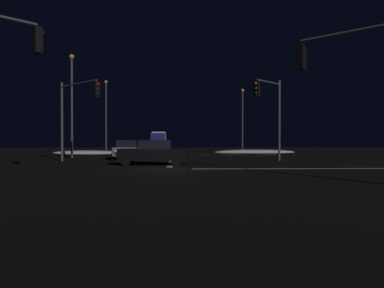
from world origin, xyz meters
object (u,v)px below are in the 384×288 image
object	(u,v)px
sedan_gray	(127,150)
streetlamp_left_near	(72,98)
sedan_black_crossing	(153,152)
traffic_signal_ne	(270,105)
sedan_silver	(148,147)
traffic_signal_nw	(76,105)
sedan_blue	(141,148)
sedan_white	(152,145)
sedan_green	(147,146)
sedan_red	(156,145)
streetlamp_right_far	(242,115)
box_truck	(159,139)
streetlamp_left_far	(106,111)
traffic_signal_se	(357,72)

from	to	relation	value
sedan_gray	streetlamp_left_near	xyz separation A→B (m)	(-5.32, 2.88, 4.51)
sedan_black_crossing	traffic_signal_ne	world-z (taller)	traffic_signal_ne
sedan_silver	traffic_signal_nw	size ratio (longest dim) A/B	0.73
sedan_blue	sedan_white	distance (m)	18.96
sedan_gray	streetlamp_left_near	bearing A→B (deg)	151.59
sedan_green	sedan_white	world-z (taller)	same
sedan_gray	streetlamp_left_near	size ratio (longest dim) A/B	0.47
sedan_gray	traffic_signal_nw	xyz separation A→B (m)	(-3.16, -3.78, 3.33)
sedan_blue	sedan_red	distance (m)	24.42
sedan_silver	streetlamp_right_far	world-z (taller)	streetlamp_right_far
traffic_signal_nw	streetlamp_right_far	size ratio (longest dim) A/B	0.70
sedan_green	sedan_black_crossing	bearing A→B (deg)	-84.53
traffic_signal_nw	sedan_red	bearing A→B (deg)	84.07
box_truck	streetlamp_left_far	bearing A→B (deg)	-107.32
streetlamp_right_far	streetlamp_left_near	bearing A→B (deg)	-138.37
sedan_black_crossing	traffic_signal_ne	size ratio (longest dim) A/B	0.70
sedan_gray	sedan_white	size ratio (longest dim) A/B	1.00
sedan_red	box_truck	world-z (taller)	box_truck
sedan_blue	sedan_white	bearing A→B (deg)	90.58
sedan_black_crossing	streetlamp_right_far	xyz separation A→B (m)	(10.12, 26.13, 4.08)
sedan_gray	traffic_signal_nw	distance (m)	5.95
sedan_blue	sedan_red	size ratio (longest dim) A/B	1.00
sedan_gray	streetlamp_right_far	bearing A→B (deg)	56.11
sedan_red	streetlamp_right_far	bearing A→B (deg)	-44.80
sedan_green	traffic_signal_se	world-z (taller)	traffic_signal_se
sedan_white	streetlamp_left_far	bearing A→B (deg)	-129.84
sedan_silver	traffic_signal_ne	world-z (taller)	traffic_signal_ne
sedan_blue	sedan_green	world-z (taller)	same
traffic_signal_ne	streetlamp_left_far	xyz separation A→B (m)	(-16.36, 22.14, 1.20)
traffic_signal_ne	streetlamp_right_far	size ratio (longest dim) A/B	0.74
traffic_signal_nw	sedan_silver	bearing A→B (deg)	77.49
sedan_blue	streetlamp_left_near	xyz separation A→B (m)	(-5.76, -3.72, 4.51)
sedan_blue	traffic_signal_ne	distance (m)	14.87
traffic_signal_ne	streetlamp_left_near	xyz separation A→B (m)	(-16.36, 6.14, 1.10)
sedan_black_crossing	traffic_signal_nw	bearing A→B (deg)	148.80
sedan_white	traffic_signal_nw	xyz separation A→B (m)	(-3.42, -29.34, 3.33)
sedan_silver	sedan_white	xyz separation A→B (m)	(-0.35, 12.37, 0.00)
sedan_green	streetlamp_right_far	world-z (taller)	streetlamp_right_far
sedan_gray	sedan_black_crossing	xyz separation A→B (m)	(2.56, -7.25, 0.00)
streetlamp_left_far	streetlamp_left_near	distance (m)	16.00
streetlamp_right_far	sedan_gray	bearing A→B (deg)	-123.89
sedan_black_crossing	streetlamp_right_far	distance (m)	28.31
sedan_blue	streetlamp_right_far	bearing A→B (deg)	45.09
sedan_silver	sedan_black_crossing	size ratio (longest dim) A/B	1.00
traffic_signal_nw	streetlamp_right_far	xyz separation A→B (m)	(15.84, 22.66, 0.75)
traffic_signal_nw	streetlamp_left_far	distance (m)	22.80
sedan_red	streetlamp_left_near	bearing A→B (deg)	-101.59
sedan_silver	streetlamp_left_far	bearing A→B (deg)	136.18
streetlamp_left_far	sedan_black_crossing	bearing A→B (deg)	-73.21
traffic_signal_ne	traffic_signal_nw	world-z (taller)	traffic_signal_ne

